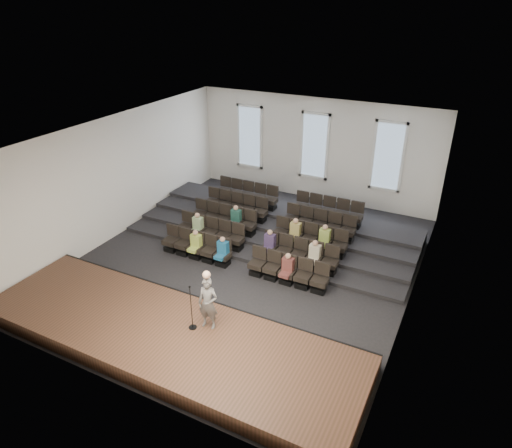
{
  "coord_description": "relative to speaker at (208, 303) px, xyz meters",
  "views": [
    {
      "loc": [
        7.09,
        -13.22,
        9.22
      ],
      "look_at": [
        0.13,
        0.5,
        1.44
      ],
      "focal_mm": 32.0,
      "sensor_mm": 36.0,
      "label": 1
    }
  ],
  "objects": [
    {
      "name": "seating_rows",
      "position": [
        -1.07,
        5.93,
        -0.64
      ],
      "size": [
        6.8,
        4.7,
        1.67
      ],
      "color": "black",
      "rests_on": "ground"
    },
    {
      "name": "stage_lip",
      "position": [
        -1.07,
        1.06,
        -1.07
      ],
      "size": [
        11.8,
        0.06,
        0.52
      ],
      "primitive_type": "cube",
      "color": "black",
      "rests_on": "ground"
    },
    {
      "name": "mic_stand",
      "position": [
        -0.4,
        -0.28,
        -0.38
      ],
      "size": [
        0.25,
        0.25,
        1.47
      ],
      "color": "black",
      "rests_on": "stage"
    },
    {
      "name": "ground",
      "position": [
        -1.07,
        4.39,
        -1.32
      ],
      "size": [
        14.0,
        14.0,
        0.0
      ],
      "primitive_type": "plane",
      "color": "black",
      "rests_on": "ground"
    },
    {
      "name": "wall_right",
      "position": [
        4.95,
        4.39,
        1.18
      ],
      "size": [
        0.04,
        14.0,
        5.0
      ],
      "primitive_type": "cube",
      "color": "silver",
      "rests_on": "ground"
    },
    {
      "name": "risers",
      "position": [
        -1.07,
        7.56,
        -1.12
      ],
      "size": [
        11.8,
        4.8,
        0.6
      ],
      "color": "black",
      "rests_on": "ground"
    },
    {
      "name": "stage",
      "position": [
        -1.07,
        -0.71,
        -1.07
      ],
      "size": [
        11.8,
        3.6,
        0.5
      ],
      "primitive_type": "cube",
      "color": "#4C2D20",
      "rests_on": "ground"
    },
    {
      "name": "speaker",
      "position": [
        0.0,
        0.0,
        0.0
      ],
      "size": [
        0.64,
        0.47,
        1.64
      ],
      "primitive_type": "imported",
      "rotation": [
        0.0,
        0.0,
        0.13
      ],
      "color": "#5C5957",
      "rests_on": "stage"
    },
    {
      "name": "audience",
      "position": [
        -0.79,
        4.84,
        -0.49
      ],
      "size": [
        5.45,
        2.64,
        1.1
      ],
      "color": "#A7BC4B",
      "rests_on": "seating_rows"
    },
    {
      "name": "wall_left",
      "position": [
        -7.09,
        4.39,
        1.18
      ],
      "size": [
        0.04,
        14.0,
        5.0
      ],
      "primitive_type": "cube",
      "color": "silver",
      "rests_on": "ground"
    },
    {
      "name": "wall_front",
      "position": [
        -1.07,
        -2.63,
        1.18
      ],
      "size": [
        12.0,
        0.04,
        5.0
      ],
      "primitive_type": "cube",
      "color": "silver",
      "rests_on": "ground"
    },
    {
      "name": "ceiling",
      "position": [
        -1.07,
        4.39,
        3.69
      ],
      "size": [
        12.0,
        14.0,
        0.02
      ],
      "primitive_type": "cube",
      "color": "white",
      "rests_on": "ground"
    },
    {
      "name": "windows",
      "position": [
        -1.07,
        11.34,
        1.38
      ],
      "size": [
        8.44,
        0.1,
        3.24
      ],
      "color": "white",
      "rests_on": "wall_back"
    },
    {
      "name": "wall_back",
      "position": [
        -1.07,
        11.41,
        1.18
      ],
      "size": [
        12.0,
        0.04,
        5.0
      ],
      "primitive_type": "cube",
      "color": "silver",
      "rests_on": "ground"
    }
  ]
}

